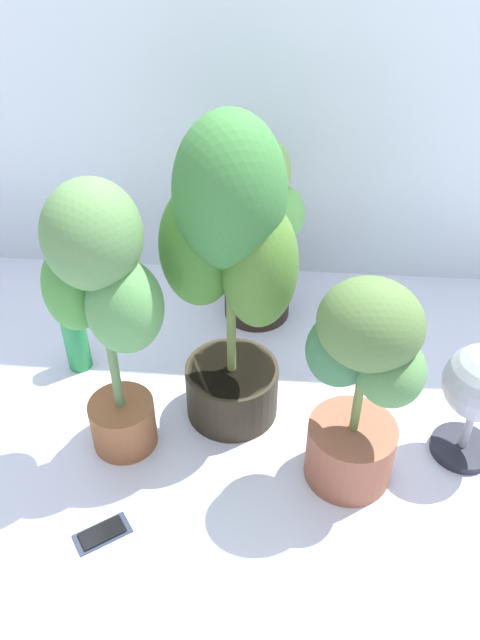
# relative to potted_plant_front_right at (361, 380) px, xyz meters

# --- Properties ---
(ground_plane) EXTENTS (8.00, 8.00, 0.00)m
(ground_plane) POSITION_rel_potted_plant_front_right_xyz_m (-0.33, 0.14, -0.36)
(ground_plane) COLOR silver
(ground_plane) RESTS_ON ground
(potted_plant_front_right) EXTENTS (0.30, 0.28, 0.65)m
(potted_plant_front_right) POSITION_rel_potted_plant_front_right_xyz_m (0.00, 0.00, 0.00)
(potted_plant_front_right) COLOR brown
(potted_plant_front_right) RESTS_ON ground
(potted_plant_center) EXTENTS (0.41, 0.36, 0.95)m
(potted_plant_center) POSITION_rel_potted_plant_front_right_xyz_m (-0.34, 0.22, 0.19)
(potted_plant_center) COLOR #2A2418
(potted_plant_center) RESTS_ON ground
(potted_plant_front_left) EXTENTS (0.35, 0.33, 0.85)m
(potted_plant_front_left) POSITION_rel_potted_plant_front_right_xyz_m (-0.64, 0.06, 0.17)
(potted_plant_front_left) COLOR brown
(potted_plant_front_left) RESTS_ON ground
(potted_plant_back_center) EXTENTS (0.37, 0.31, 0.68)m
(potted_plant_back_center) POSITION_rel_potted_plant_front_right_xyz_m (-0.30, 0.70, -0.00)
(potted_plant_back_center) COLOR black
(potted_plant_back_center) RESTS_ON ground
(cell_phone) EXTENTS (0.16, 0.14, 0.01)m
(cell_phone) POSITION_rel_potted_plant_front_right_xyz_m (-0.64, -0.25, -0.36)
(cell_phone) COLOR #283041
(cell_phone) RESTS_ON ground
(nutrient_bottle) EXTENTS (0.08, 0.08, 0.25)m
(nutrient_bottle) POSITION_rel_potted_plant_front_right_xyz_m (-0.87, 0.38, -0.24)
(nutrient_bottle) COLOR #248845
(nutrient_bottle) RESTS_ON ground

